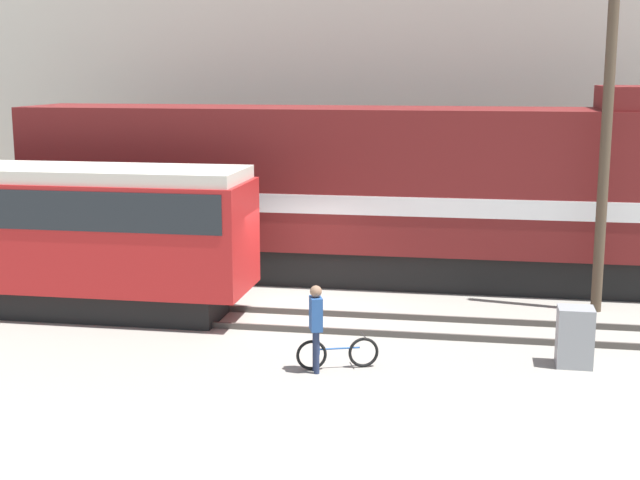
# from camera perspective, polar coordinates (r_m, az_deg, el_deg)

# --- Properties ---
(ground_plane) EXTENTS (120.00, 120.00, 0.00)m
(ground_plane) POSITION_cam_1_polar(r_m,az_deg,el_deg) (21.99, -1.98, -4.49)
(ground_plane) COLOR gray
(track_near) EXTENTS (60.00, 1.50, 0.14)m
(track_near) POSITION_cam_1_polar(r_m,az_deg,el_deg) (20.92, -2.62, -5.10)
(track_near) COLOR #47423D
(track_near) RESTS_ON ground
(track_far) EXTENTS (60.00, 1.50, 0.14)m
(track_far) POSITION_cam_1_polar(r_m,az_deg,el_deg) (25.34, -0.31, -2.25)
(track_far) COLOR #47423D
(track_far) RESTS_ON ground
(building_backdrop) EXTENTS (38.46, 6.00, 11.49)m
(building_backdrop) POSITION_cam_1_polar(r_m,az_deg,el_deg) (32.10, 2.14, 10.73)
(building_backdrop) COLOR beige
(building_backdrop) RESTS_ON ground
(freight_locomotive) EXTENTS (18.73, 3.04, 5.40)m
(freight_locomotive) POSITION_cam_1_polar(r_m,az_deg,el_deg) (24.70, 2.67, 3.18)
(freight_locomotive) COLOR black
(freight_locomotive) RESTS_ON ground
(streetcar) EXTENTS (10.78, 2.54, 3.56)m
(streetcar) POSITION_cam_1_polar(r_m,az_deg,el_deg) (22.62, -18.04, 0.70)
(streetcar) COLOR black
(streetcar) RESTS_ON ground
(bicycle) EXTENTS (1.58, 0.69, 0.67)m
(bicycle) POSITION_cam_1_polar(r_m,az_deg,el_deg) (17.70, 1.14, -7.27)
(bicycle) COLOR black
(bicycle) RESTS_ON ground
(person) EXTENTS (0.33, 0.41, 1.74)m
(person) POSITION_cam_1_polar(r_m,az_deg,el_deg) (17.27, -0.26, -5.12)
(person) COLOR #232D4C
(person) RESTS_ON ground
(utility_pole_center) EXTENTS (0.26, 0.26, 8.37)m
(utility_pole_center) POSITION_cam_1_polar(r_m,az_deg,el_deg) (22.21, 17.82, 6.12)
(utility_pole_center) COLOR #4C3D2D
(utility_pole_center) RESTS_ON ground
(signal_box) EXTENTS (0.70, 0.60, 1.20)m
(signal_box) POSITION_cam_1_polar(r_m,az_deg,el_deg) (18.47, 16.00, -5.98)
(signal_box) COLOR gray
(signal_box) RESTS_ON ground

